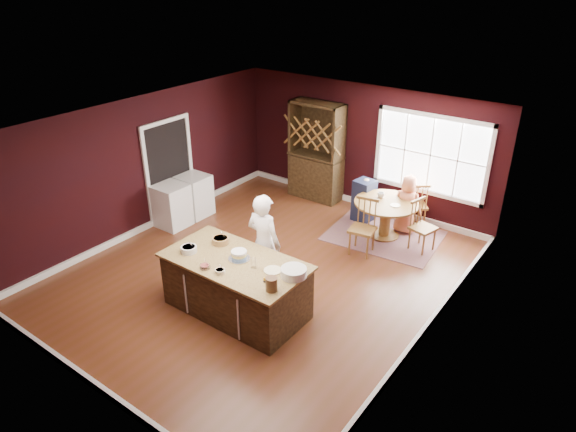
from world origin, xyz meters
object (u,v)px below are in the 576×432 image
at_px(chair_south, 363,227).
at_px(high_chair, 364,200).
at_px(layer_cake, 239,255).
at_px(chair_north, 416,203).
at_px(toddler, 362,185).
at_px(hutch, 316,151).
at_px(kitchen_island, 236,287).
at_px(dryer, 194,195).
at_px(dining_table, 386,212).
at_px(baker, 264,243).
at_px(seated_woman, 407,204).
at_px(chair_east, 423,226).
at_px(washer, 172,206).

bearing_deg(chair_south, high_chair, 108.11).
relative_size(layer_cake, chair_north, 0.34).
bearing_deg(toddler, hutch, 163.28).
bearing_deg(hutch, kitchen_island, -72.20).
relative_size(kitchen_island, layer_cake, 6.69).
bearing_deg(chair_south, dryer, -178.99).
bearing_deg(dryer, dining_table, 22.08).
height_order(baker, dryer, baker).
bearing_deg(dining_table, chair_north, 70.25).
height_order(chair_south, seated_woman, seated_woman).
height_order(chair_east, hutch, hutch).
relative_size(toddler, washer, 0.29).
height_order(toddler, hutch, hutch).
xyz_separation_m(baker, chair_east, (1.62, 2.75, -0.35)).
distance_m(chair_east, toddler, 1.65).
xyz_separation_m(chair_east, chair_north, (-0.53, 0.88, -0.01)).
distance_m(dining_table, chair_north, 0.85).
height_order(baker, chair_east, baker).
relative_size(dining_table, chair_south, 1.17).
height_order(chair_north, high_chair, chair_north).
xyz_separation_m(dining_table, washer, (-3.76, -2.17, -0.09)).
bearing_deg(high_chair, chair_east, -7.71).
xyz_separation_m(chair_south, washer, (-3.71, -1.32, -0.09)).
bearing_deg(washer, hutch, 61.49).
xyz_separation_m(chair_north, toddler, (-1.04, -0.45, 0.31)).
distance_m(chair_north, hutch, 2.53).
bearing_deg(dining_table, layer_cake, -101.91).
relative_size(hutch, dryer, 2.50).
bearing_deg(kitchen_island, toddler, 89.74).
height_order(seated_woman, toddler, seated_woman).
bearing_deg(chair_north, dryer, -7.67).
height_order(chair_south, high_chair, chair_south).
relative_size(chair_north, hutch, 0.45).
distance_m(kitchen_island, washer, 3.31).
xyz_separation_m(chair_east, seated_woman, (-0.57, 0.50, 0.10)).
relative_size(baker, seated_woman, 1.41).
relative_size(chair_east, washer, 1.14).
bearing_deg(chair_north, chair_east, 83.44).
bearing_deg(toddler, chair_north, 23.47).
xyz_separation_m(chair_east, toddler, (-1.56, 0.42, 0.30)).
xyz_separation_m(layer_cake, hutch, (-1.42, 4.28, 0.13)).
relative_size(toddler, dryer, 0.29).
bearing_deg(chair_east, toddler, 89.43).
bearing_deg(layer_cake, chair_south, 75.54).
bearing_deg(layer_cake, seated_woman, 75.98).
relative_size(kitchen_island, high_chair, 2.37).
bearing_deg(chair_north, seated_woman, 45.59).
height_order(kitchen_island, dining_table, kitchen_island).
relative_size(baker, chair_east, 1.69).
bearing_deg(dining_table, toddler, 154.98).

